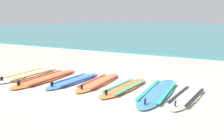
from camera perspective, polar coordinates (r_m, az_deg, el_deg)
name	(u,v)px	position (r m, az deg, el deg)	size (l,w,h in m)	color
ground_plane	(111,82)	(6.55, -0.17, -2.99)	(80.00, 80.00, 0.00)	#C1B599
sea	(221,29)	(40.73, 24.62, 9.01)	(80.00, 60.00, 0.10)	teal
surfboard_0	(28,75)	(7.68, -19.55, -1.12)	(0.59, 2.32, 0.18)	white
surfboard_1	(46,78)	(7.11, -15.45, -1.89)	(0.66, 2.54, 0.18)	orange
surfboard_2	(74,81)	(6.68, -9.13, -2.52)	(0.67, 2.11, 0.18)	#3875CC
surfboard_3	(99,82)	(6.45, -3.18, -2.90)	(0.64, 2.18, 0.18)	orange
surfboard_4	(125,88)	(5.96, 3.03, -4.22)	(0.69, 2.09, 0.18)	orange
surfboard_5	(158,92)	(5.71, 10.94, -5.17)	(0.76, 2.55, 0.18)	#3875CC
surfboard_6	(187,97)	(5.52, 17.51, -6.17)	(0.66, 2.00, 0.18)	white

